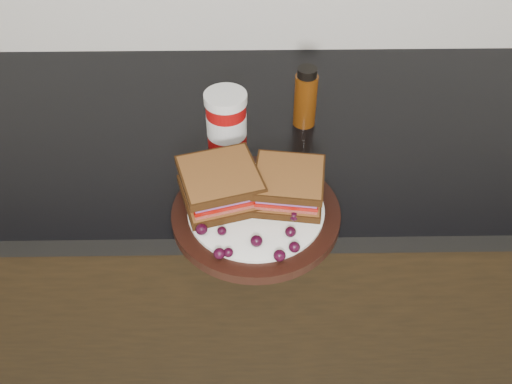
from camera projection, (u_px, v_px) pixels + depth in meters
base_cabinets at (283, 273)px, 1.46m from camera, size 3.96×0.58×0.86m
countertop at (290, 134)px, 1.15m from camera, size 3.98×0.60×0.04m
plate at (256, 214)px, 0.95m from camera, size 0.28×0.28×0.02m
sandwich_left at (220, 185)px, 0.94m from camera, size 0.15×0.15×0.06m
sandwich_right at (289, 186)px, 0.94m from camera, size 0.13×0.13×0.05m
grape_0 at (202, 229)px, 0.89m from camera, size 0.02×0.02×0.02m
grape_1 at (222, 231)px, 0.89m from camera, size 0.02×0.02×0.01m
grape_2 at (219, 254)px, 0.86m from camera, size 0.02×0.02×0.02m
grape_3 at (228, 252)px, 0.86m from camera, size 0.02×0.02×0.01m
grape_4 at (256, 241)px, 0.87m from camera, size 0.02×0.02×0.02m
grape_5 at (256, 241)px, 0.88m from camera, size 0.01×0.01×0.01m
grape_6 at (280, 256)px, 0.85m from camera, size 0.02×0.02×0.02m
grape_7 at (294, 247)px, 0.87m from camera, size 0.02×0.02×0.02m
grape_8 at (290, 232)px, 0.89m from camera, size 0.02×0.02×0.02m
grape_9 at (294, 216)px, 0.91m from camera, size 0.02×0.02×0.02m
grape_10 at (311, 207)px, 0.92m from camera, size 0.02×0.02×0.02m
grape_11 at (304, 206)px, 0.93m from camera, size 0.02×0.02×0.02m
grape_12 at (297, 192)px, 0.95m from camera, size 0.02×0.02×0.02m
grape_13 at (285, 182)px, 0.97m from camera, size 0.02×0.02×0.02m
grape_14 at (226, 187)px, 0.96m from camera, size 0.02×0.02×0.01m
grape_15 at (224, 199)px, 0.94m from camera, size 0.02×0.02×0.02m
grape_16 at (207, 205)px, 0.93m from camera, size 0.02×0.02×0.02m
grape_17 at (209, 214)px, 0.92m from camera, size 0.02×0.02×0.02m
grape_18 at (212, 187)px, 0.96m from camera, size 0.02×0.02×0.02m
grape_19 at (215, 190)px, 0.96m from camera, size 0.02×0.02×0.02m
grape_20 at (226, 205)px, 0.93m from camera, size 0.02×0.02×0.01m
condiment_jar at (226, 121)px, 1.06m from camera, size 0.10×0.10×0.12m
oil_bottle at (306, 97)px, 1.10m from camera, size 0.05×0.05×0.13m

